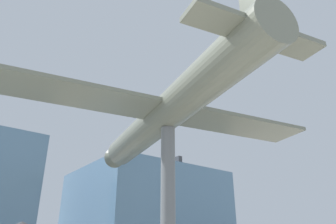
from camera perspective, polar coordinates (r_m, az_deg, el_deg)
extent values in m
cube|color=slate|center=(31.03, -4.00, -18.57)|extent=(11.96, 10.88, 8.66)
cube|color=#383A3F|center=(31.78, -3.76, -10.23)|extent=(0.36, 10.33, 0.60)
cylinder|color=slate|center=(14.07, 0.00, -16.05)|extent=(0.62, 0.62, 6.88)
cylinder|color=slate|center=(15.23, 0.00, 0.00)|extent=(4.51, 14.50, 1.62)
cube|color=slate|center=(15.23, 0.00, 0.00)|extent=(15.15, 5.25, 0.18)
cube|color=slate|center=(10.65, 15.20, 13.19)|extent=(4.90, 1.95, 0.18)
cube|color=slate|center=(11.29, 14.62, 17.39)|extent=(0.40, 1.11, 1.98)
cone|color=slate|center=(22.24, -8.83, -7.46)|extent=(1.63, 1.64, 1.38)
sphere|color=black|center=(23.06, -9.48, -8.00)|extent=(0.44, 0.44, 0.44)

